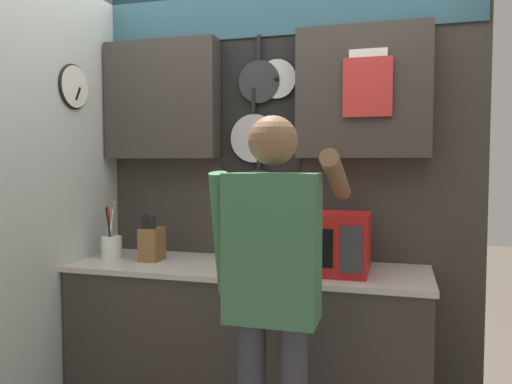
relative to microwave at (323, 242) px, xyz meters
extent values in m
cube|color=#38332D|center=(-0.43, 0.01, -0.62)|extent=(1.95, 0.60, 0.88)
cube|color=beige|center=(-0.43, 0.01, -0.17)|extent=(1.98, 0.63, 0.03)
cube|color=#38332D|center=(-0.43, 0.33, 0.20)|extent=(2.55, 0.04, 2.54)
cube|color=#2D5666|center=(-0.43, 0.30, 1.32)|extent=(2.51, 0.02, 0.30)
cube|color=#38332D|center=(-1.04, 0.23, 0.81)|extent=(0.73, 0.16, 0.72)
cube|color=#38332D|center=(0.18, 0.23, 0.81)|extent=(0.73, 0.16, 0.72)
cube|color=black|center=(-0.43, 0.30, 0.52)|extent=(0.49, 0.01, 1.26)
cylinder|color=#2D2D33|center=(-0.43, 0.28, 0.90)|extent=(0.25, 0.02, 0.25)
cube|color=black|center=(-0.43, 0.27, 1.10)|extent=(0.02, 0.02, 0.14)
cylinder|color=#B7B7BC|center=(-0.46, 0.28, 0.56)|extent=(0.29, 0.02, 0.29)
cube|color=black|center=(-0.46, 0.27, 0.79)|extent=(0.02, 0.02, 0.16)
cylinder|color=#2D2D33|center=(-0.42, 0.28, 0.25)|extent=(0.24, 0.02, 0.24)
cube|color=black|center=(-0.42, 0.27, 0.45)|extent=(0.02, 0.02, 0.14)
cylinder|color=silver|center=(-0.32, 0.28, 0.91)|extent=(0.23, 0.01, 0.23)
sphere|color=black|center=(-0.32, 0.26, 0.91)|extent=(0.03, 0.03, 0.03)
cylinder|color=silver|center=(-0.59, 0.28, 0.12)|extent=(0.01, 0.01, 0.23)
ellipsoid|color=silver|center=(-0.59, 0.28, -0.01)|extent=(0.04, 0.01, 0.04)
cylinder|color=silver|center=(-0.51, 0.28, 0.13)|extent=(0.01, 0.01, 0.22)
ellipsoid|color=silver|center=(-0.51, 0.28, 0.00)|extent=(0.05, 0.01, 0.04)
cylinder|color=silver|center=(-0.43, 0.28, 0.12)|extent=(0.01, 0.01, 0.24)
ellipsoid|color=silver|center=(-0.43, 0.28, -0.02)|extent=(0.05, 0.01, 0.04)
cylinder|color=red|center=(-0.35, 0.28, 0.16)|extent=(0.01, 0.01, 0.16)
ellipsoid|color=red|center=(-0.35, 0.28, 0.06)|extent=(0.04, 0.01, 0.04)
cylinder|color=silver|center=(-0.27, 0.28, 0.13)|extent=(0.01, 0.01, 0.21)
ellipsoid|color=silver|center=(-0.27, 0.28, 0.01)|extent=(0.06, 0.01, 0.05)
cube|color=white|center=(0.21, 0.14, 0.85)|extent=(0.20, 0.02, 0.34)
cube|color=red|center=(0.21, 0.13, 0.82)|extent=(0.26, 0.02, 0.32)
cube|color=silver|center=(-1.44, -0.39, 0.20)|extent=(0.04, 1.60, 2.54)
cylinder|color=white|center=(-1.40, -0.14, 0.85)|extent=(0.02, 0.24, 0.24)
torus|color=black|center=(-1.41, -0.14, 0.85)|extent=(0.02, 0.26, 0.26)
cube|color=black|center=(-1.39, -0.12, 0.81)|extent=(0.01, 0.05, 0.08)
cube|color=red|center=(0.00, 0.00, 0.00)|extent=(0.48, 0.39, 0.31)
cube|color=black|center=(-0.05, -0.20, 0.00)|extent=(0.27, 0.01, 0.19)
cube|color=#333338|center=(0.17, -0.20, 0.00)|extent=(0.11, 0.01, 0.23)
cube|color=brown|center=(-1.00, 0.00, -0.06)|extent=(0.12, 0.15, 0.19)
cylinder|color=black|center=(-1.04, -0.03, 0.08)|extent=(0.02, 0.03, 0.08)
cylinder|color=black|center=(-1.03, -0.03, 0.08)|extent=(0.02, 0.03, 0.09)
cylinder|color=black|center=(-1.01, -0.03, 0.06)|extent=(0.02, 0.03, 0.05)
cylinder|color=black|center=(-1.00, -0.03, 0.07)|extent=(0.02, 0.03, 0.07)
cylinder|color=black|center=(-0.99, -0.03, 0.07)|extent=(0.02, 0.03, 0.06)
cylinder|color=black|center=(-0.98, -0.03, 0.08)|extent=(0.02, 0.03, 0.08)
cylinder|color=black|center=(-0.96, -0.03, 0.06)|extent=(0.02, 0.02, 0.06)
cylinder|color=white|center=(-1.27, 0.00, -0.09)|extent=(0.12, 0.12, 0.13)
cylinder|color=tan|center=(-1.27, 0.00, 0.04)|extent=(0.04, 0.04, 0.28)
cylinder|color=silver|center=(-1.30, 0.01, 0.01)|extent=(0.02, 0.03, 0.23)
cylinder|color=tan|center=(-1.27, 0.00, 0.02)|extent=(0.06, 0.02, 0.24)
cylinder|color=silver|center=(-1.26, -0.02, 0.02)|extent=(0.05, 0.02, 0.24)
cylinder|color=tan|center=(-1.27, 0.02, 0.04)|extent=(0.05, 0.03, 0.29)
cylinder|color=black|center=(-1.27, -0.02, 0.03)|extent=(0.06, 0.04, 0.25)
cylinder|color=silver|center=(-1.27, 0.00, 0.03)|extent=(0.03, 0.03, 0.26)
cylinder|color=red|center=(-1.27, 0.00, 0.03)|extent=(0.02, 0.04, 0.27)
cube|color=#3D704C|center=(-0.12, -0.62, 0.07)|extent=(0.38, 0.22, 0.62)
sphere|color=brown|center=(-0.12, -0.62, 0.51)|extent=(0.21, 0.21, 0.21)
cylinder|color=#3D704C|center=(-0.35, -0.59, 0.11)|extent=(0.08, 0.19, 0.55)
cylinder|color=brown|center=(0.11, -0.36, 0.36)|extent=(0.08, 0.55, 0.24)
camera|label=1|loc=(0.38, -2.61, 0.42)|focal=35.00mm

